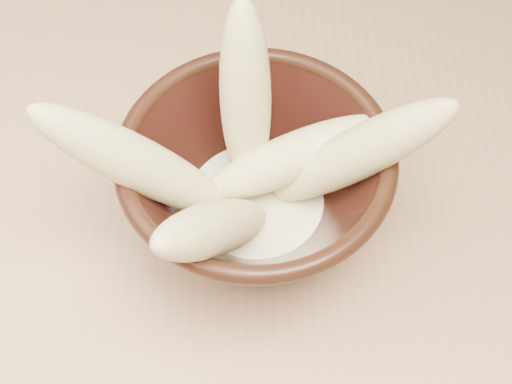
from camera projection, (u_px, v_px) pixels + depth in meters
table at (230, 302)px, 0.65m from camera, size 1.20×0.80×0.75m
bowl at (256, 185)px, 0.55m from camera, size 0.21×0.21×0.11m
milk_puddle at (256, 204)px, 0.57m from camera, size 0.12×0.12×0.02m
banana_upright at (246, 99)px, 0.52m from camera, size 0.04×0.08×0.17m
banana_left at (142, 166)px, 0.50m from camera, size 0.15×0.05×0.17m
banana_right at (357, 154)px, 0.51m from camera, size 0.15×0.06×0.15m
banana_across at (293, 158)px, 0.54m from camera, size 0.16×0.08×0.08m
banana_front at (215, 228)px, 0.48m from camera, size 0.11×0.13×0.14m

